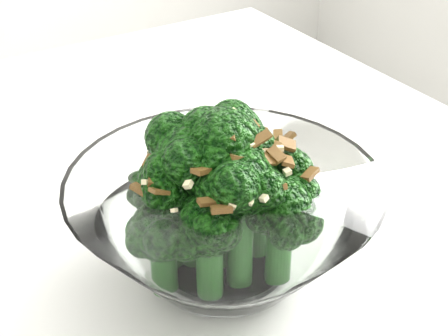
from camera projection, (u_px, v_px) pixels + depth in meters
name	position (u px, v px, depth m)	size (l,w,h in m)	color
broccoli_dish	(224.00, 214.00, 0.52)	(0.24, 0.24, 0.15)	white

